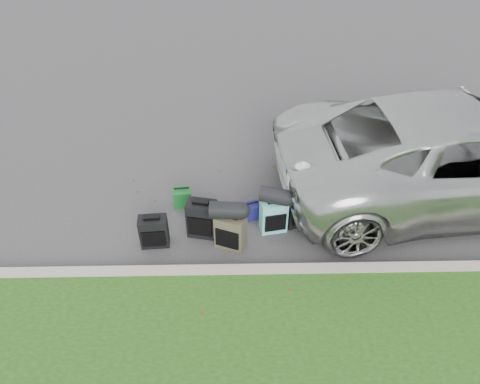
{
  "coord_description": "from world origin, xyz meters",
  "views": [
    {
      "loc": [
        -0.2,
        -5.28,
        5.3
      ],
      "look_at": [
        -0.1,
        0.2,
        0.55
      ],
      "focal_mm": 35.0,
      "sensor_mm": 36.0,
      "label": 1
    }
  ],
  "objects_px": {
    "suitcase_olive": "(231,231)",
    "tote_navy": "(252,211)",
    "tote_green": "(182,197)",
    "suitcase_large_black_left": "(202,219)",
    "suitcase_teal": "(274,216)",
    "suv": "(458,152)",
    "suitcase_small_black": "(154,231)",
    "suitcase_large_black_right": "(299,207)"
  },
  "relations": [
    {
      "from": "suitcase_olive",
      "to": "tote_navy",
      "type": "bearing_deg",
      "value": 81.61
    },
    {
      "from": "tote_green",
      "to": "suitcase_small_black",
      "type": "bearing_deg",
      "value": -117.19
    },
    {
      "from": "suitcase_large_black_left",
      "to": "tote_green",
      "type": "xyz_separation_m",
      "value": [
        -0.36,
        0.68,
        -0.16
      ]
    },
    {
      "from": "suitcase_small_black",
      "to": "tote_green",
      "type": "xyz_separation_m",
      "value": [
        0.35,
        0.88,
        -0.1
      ]
    },
    {
      "from": "suitcase_small_black",
      "to": "suitcase_large_black_right",
      "type": "relative_size",
      "value": 0.82
    },
    {
      "from": "suitcase_olive",
      "to": "tote_navy",
      "type": "distance_m",
      "value": 0.72
    },
    {
      "from": "suv",
      "to": "tote_navy",
      "type": "xyz_separation_m",
      "value": [
        -3.37,
        -0.61,
        -0.69
      ]
    },
    {
      "from": "suitcase_teal",
      "to": "suitcase_small_black",
      "type": "bearing_deg",
      "value": 178.79
    },
    {
      "from": "suv",
      "to": "suitcase_large_black_left",
      "type": "bearing_deg",
      "value": 97.28
    },
    {
      "from": "suitcase_large_black_right",
      "to": "tote_green",
      "type": "xyz_separation_m",
      "value": [
        -1.88,
        0.45,
        -0.16
      ]
    },
    {
      "from": "suitcase_large_black_right",
      "to": "tote_navy",
      "type": "height_order",
      "value": "suitcase_large_black_right"
    },
    {
      "from": "suitcase_small_black",
      "to": "tote_navy",
      "type": "xyz_separation_m",
      "value": [
        1.49,
        0.56,
        -0.13
      ]
    },
    {
      "from": "suitcase_large_black_left",
      "to": "suitcase_olive",
      "type": "relative_size",
      "value": 1.06
    },
    {
      "from": "suitcase_small_black",
      "to": "suitcase_olive",
      "type": "height_order",
      "value": "suitcase_olive"
    },
    {
      "from": "suitcase_teal",
      "to": "tote_navy",
      "type": "bearing_deg",
      "value": 129.18
    },
    {
      "from": "suitcase_teal",
      "to": "suitcase_olive",
      "type": "bearing_deg",
      "value": -163.87
    },
    {
      "from": "suitcase_large_black_left",
      "to": "suitcase_teal",
      "type": "height_order",
      "value": "suitcase_large_black_left"
    },
    {
      "from": "suv",
      "to": "suitcase_teal",
      "type": "bearing_deg",
      "value": 100.46
    },
    {
      "from": "suv",
      "to": "suitcase_olive",
      "type": "bearing_deg",
      "value": 102.34
    },
    {
      "from": "tote_navy",
      "to": "suitcase_large_black_right",
      "type": "bearing_deg",
      "value": -28.18
    },
    {
      "from": "suitcase_teal",
      "to": "tote_navy",
      "type": "height_order",
      "value": "suitcase_teal"
    },
    {
      "from": "suv",
      "to": "tote_green",
      "type": "distance_m",
      "value": 4.57
    },
    {
      "from": "suitcase_small_black",
      "to": "suitcase_teal",
      "type": "relative_size",
      "value": 0.92
    },
    {
      "from": "tote_green",
      "to": "tote_navy",
      "type": "xyz_separation_m",
      "value": [
        1.14,
        -0.32,
        -0.03
      ]
    },
    {
      "from": "tote_green",
      "to": "tote_navy",
      "type": "bearing_deg",
      "value": -21.1
    },
    {
      "from": "suitcase_large_black_right",
      "to": "suitcase_olive",
      "type": "bearing_deg",
      "value": -176.09
    },
    {
      "from": "suitcase_teal",
      "to": "suitcase_large_black_left",
      "type": "bearing_deg",
      "value": 173.86
    },
    {
      "from": "suitcase_large_black_left",
      "to": "suitcase_teal",
      "type": "relative_size",
      "value": 1.1
    },
    {
      "from": "suitcase_small_black",
      "to": "suitcase_large_black_left",
      "type": "bearing_deg",
      "value": 11.94
    },
    {
      "from": "suitcase_small_black",
      "to": "suitcase_olive",
      "type": "relative_size",
      "value": 0.89
    },
    {
      "from": "suitcase_small_black",
      "to": "suitcase_teal",
      "type": "distance_m",
      "value": 1.84
    },
    {
      "from": "suitcase_large_black_right",
      "to": "suitcase_small_black",
      "type": "bearing_deg",
      "value": 171.07
    },
    {
      "from": "suitcase_teal",
      "to": "suitcase_large_black_right",
      "type": "distance_m",
      "value": 0.44
    },
    {
      "from": "suitcase_large_black_left",
      "to": "tote_green",
      "type": "distance_m",
      "value": 0.78
    },
    {
      "from": "suv",
      "to": "suitcase_teal",
      "type": "distance_m",
      "value": 3.22
    },
    {
      "from": "suitcase_olive",
      "to": "tote_green",
      "type": "xyz_separation_m",
      "value": [
        -0.8,
        0.93,
        -0.14
      ]
    },
    {
      "from": "suitcase_large_black_left",
      "to": "suitcase_large_black_right",
      "type": "bearing_deg",
      "value": 19.75
    },
    {
      "from": "suitcase_large_black_left",
      "to": "suitcase_olive",
      "type": "distance_m",
      "value": 0.51
    },
    {
      "from": "tote_green",
      "to": "suv",
      "type": "bearing_deg",
      "value": -1.75
    },
    {
      "from": "suitcase_olive",
      "to": "suitcase_large_black_right",
      "type": "distance_m",
      "value": 1.18
    },
    {
      "from": "suitcase_olive",
      "to": "suitcase_teal",
      "type": "xyz_separation_m",
      "value": [
        0.67,
        0.33,
        -0.01
      ]
    },
    {
      "from": "suitcase_small_black",
      "to": "suitcase_large_black_right",
      "type": "bearing_deg",
      "value": 6.7
    }
  ]
}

